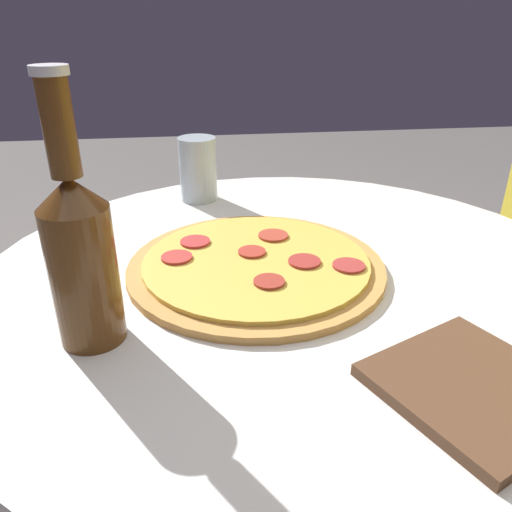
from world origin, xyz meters
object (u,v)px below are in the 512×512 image
Objects in this scene: beer_bottle at (80,252)px; drinking_glass at (198,169)px; pizza at (256,264)px; pizza_paddle at (494,400)px.

beer_bottle is 0.43m from drinking_glass.
beer_bottle is at bearing -16.40° from drinking_glass.
pizza is at bearing 12.81° from drinking_glass.
drinking_glass is (-0.41, 0.12, -0.04)m from beer_bottle.
drinking_glass is (-0.56, -0.23, 0.05)m from pizza_paddle.
pizza_paddle is at bearing 31.44° from pizza.
drinking_glass reaches higher than pizza.
pizza_paddle is 2.42× the size of drinking_glass.
beer_bottle reaches higher than drinking_glass.
pizza is 0.29m from drinking_glass.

